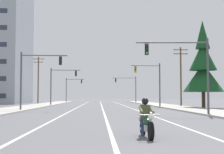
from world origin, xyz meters
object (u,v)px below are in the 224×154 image
(traffic_signal_mid_left, at_px, (59,81))
(conifer_tree_right_verge_far, at_px, (203,68))
(traffic_signal_far_right, at_px, (129,85))
(traffic_signal_far_left, at_px, (71,86))
(motorcycle_with_rider, at_px, (146,122))
(utility_pole_left_far, at_px, (38,79))
(traffic_signal_near_right, at_px, (186,63))
(traffic_signal_near_left, at_px, (35,72))
(traffic_signal_mid_right, at_px, (152,78))
(utility_pole_right_far, at_px, (181,74))

(traffic_signal_mid_left, xyz_separation_m, conifer_tree_right_verge_far, (19.81, -13.45, 1.08))
(traffic_signal_mid_left, height_order, traffic_signal_far_right, same)
(traffic_signal_far_right, xyz_separation_m, traffic_signal_far_left, (-13.96, 6.82, -0.06))
(traffic_signal_far_right, bearing_deg, motorcycle_with_rider, -94.50)
(traffic_signal_far_left, xyz_separation_m, utility_pole_left_far, (-5.23, -17.87, 1.00))
(traffic_signal_far_right, bearing_deg, traffic_signal_mid_left, -119.91)
(traffic_signal_near_right, height_order, traffic_signal_far_right, same)
(traffic_signal_far_left, bearing_deg, traffic_signal_mid_left, -89.19)
(motorcycle_with_rider, relative_size, traffic_signal_near_left, 0.35)
(traffic_signal_near_left, bearing_deg, utility_pole_left_far, 99.27)
(traffic_signal_mid_right, bearing_deg, traffic_signal_near_left, -140.87)
(traffic_signal_far_left, height_order, conifer_tree_right_verge_far, conifer_tree_right_verge_far)
(traffic_signal_near_right, distance_m, traffic_signal_far_left, 61.49)
(traffic_signal_near_left, distance_m, traffic_signal_far_right, 45.98)
(motorcycle_with_rider, bearing_deg, traffic_signal_near_right, 70.04)
(motorcycle_with_rider, height_order, traffic_signal_near_right, traffic_signal_near_right)
(traffic_signal_near_left, bearing_deg, traffic_signal_far_right, 72.49)
(traffic_signal_near_left, height_order, utility_pole_right_far, utility_pole_right_far)
(traffic_signal_near_right, relative_size, traffic_signal_mid_left, 1.00)
(traffic_signal_far_right, distance_m, utility_pole_left_far, 22.17)
(motorcycle_with_rider, height_order, traffic_signal_far_left, traffic_signal_far_left)
(traffic_signal_near_left, height_order, utility_pole_left_far, utility_pole_left_far)
(traffic_signal_near_right, bearing_deg, utility_pole_left_far, 114.52)
(traffic_signal_far_left, bearing_deg, motorcycle_with_rider, -83.39)
(traffic_signal_far_right, height_order, utility_pole_left_far, utility_pole_left_far)
(traffic_signal_far_left, xyz_separation_m, conifer_tree_right_verge_far, (20.24, -43.78, 1.10))
(traffic_signal_mid_right, xyz_separation_m, traffic_signal_far_right, (-0.38, 32.28, 0.09))
(traffic_signal_mid_left, xyz_separation_m, utility_pole_right_far, (19.70, -2.03, 1.02))
(traffic_signal_near_left, distance_m, conifer_tree_right_verge_far, 21.30)
(traffic_signal_mid_left, bearing_deg, motorcycle_with_rider, -79.47)
(traffic_signal_mid_right, relative_size, utility_pole_left_far, 0.66)
(motorcycle_with_rider, distance_m, traffic_signal_mid_right, 36.00)
(utility_pole_right_far, relative_size, conifer_tree_right_verge_far, 0.84)
(traffic_signal_near_left, relative_size, traffic_signal_far_right, 1.00)
(traffic_signal_mid_left, height_order, traffic_signal_far_left, same)
(traffic_signal_mid_right, bearing_deg, traffic_signal_near_right, -91.13)
(traffic_signal_near_left, xyz_separation_m, traffic_signal_mid_right, (14.22, 11.57, -0.05))
(traffic_signal_far_left, distance_m, utility_pole_right_far, 38.13)
(utility_pole_right_far, height_order, utility_pole_left_far, utility_pole_right_far)
(traffic_signal_near_left, xyz_separation_m, utility_pole_right_far, (20.01, 18.30, 1.02))
(utility_pole_right_far, xyz_separation_m, conifer_tree_right_verge_far, (0.12, -11.42, 0.06))
(traffic_signal_mid_right, height_order, conifer_tree_right_verge_far, conifer_tree_right_verge_far)
(traffic_signal_near_left, bearing_deg, traffic_signal_mid_left, 89.13)
(traffic_signal_mid_right, bearing_deg, utility_pole_left_far, 132.68)
(traffic_signal_near_right, relative_size, utility_pole_left_far, 0.66)
(traffic_signal_near_right, bearing_deg, utility_pole_right_far, 77.31)
(motorcycle_with_rider, relative_size, traffic_signal_near_right, 0.35)
(traffic_signal_mid_right, distance_m, traffic_signal_mid_left, 16.44)
(traffic_signal_near_right, height_order, traffic_signal_mid_left, same)
(traffic_signal_near_right, height_order, conifer_tree_right_verge_far, conifer_tree_right_verge_far)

